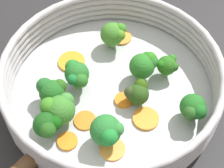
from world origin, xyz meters
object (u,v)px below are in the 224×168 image
object	(u,v)px
carrot_slice_0	(85,120)
carrot_slice_3	(146,119)
broccoli_floret_2	(76,75)
broccoli_floret_4	(47,126)
broccoli_floret_9	(107,131)
broccoli_floret_3	(52,91)
skillet	(112,92)
carrot_slice_5	(113,149)
broccoli_floret_6	(113,34)
carrot_slice_6	(124,100)
broccoli_floret_7	(193,108)
carrot_slice_2	(68,141)
broccoli_floret_0	(167,65)
broccoli_floret_1	(59,109)
broccoli_floret_8	(138,93)
carrot_slice_4	(72,62)
broccoli_floret_5	(144,64)
carrot_slice_1	(123,38)

from	to	relation	value
carrot_slice_0	carrot_slice_3	distance (m)	0.10
carrot_slice_0	broccoli_floret_2	world-z (taller)	broccoli_floret_2
broccoli_floret_4	broccoli_floret_9	world-z (taller)	broccoli_floret_9
broccoli_floret_3	broccoli_floret_9	world-z (taller)	broccoli_floret_9
skillet	carrot_slice_5	distance (m)	0.11
broccoli_floret_6	broccoli_floret_9	xyz separation A→B (m)	(0.02, -0.20, 0.00)
carrot_slice_6	broccoli_floret_7	distance (m)	0.11
skillet	carrot_slice_2	world-z (taller)	carrot_slice_2
carrot_slice_0	broccoli_floret_6	distance (m)	0.17
carrot_slice_0	broccoli_floret_4	distance (m)	0.07
skillet	broccoli_floret_0	size ratio (longest dim) A/B	7.87
skillet	broccoli_floret_1	size ratio (longest dim) A/B	6.49
broccoli_floret_8	broccoli_floret_7	bearing A→B (deg)	-13.50
carrot_slice_4	carrot_slice_5	size ratio (longest dim) A/B	1.21
carrot_slice_4	broccoli_floret_2	size ratio (longest dim) A/B	0.92
carrot_slice_5	broccoli_floret_9	xyz separation A→B (m)	(-0.01, 0.01, 0.03)
carrot_slice_5	carrot_slice_4	bearing A→B (deg)	121.40
carrot_slice_6	broccoli_floret_5	size ratio (longest dim) A/B	0.55
broccoli_floret_0	broccoli_floret_6	bearing A→B (deg)	151.37
broccoli_floret_6	broccoli_floret_7	world-z (taller)	broccoli_floret_6
broccoli_floret_1	broccoli_floret_5	size ratio (longest dim) A/B	1.00
carrot_slice_0	broccoli_floret_2	xyz separation A→B (m)	(-0.03, 0.06, 0.03)
carrot_slice_1	carrot_slice_4	distance (m)	0.11
carrot_slice_3	broccoli_floret_2	distance (m)	0.13
skillet	carrot_slice_0	distance (m)	0.08
carrot_slice_0	broccoli_floret_9	bearing A→B (deg)	-39.26
carrot_slice_4	broccoli_floret_4	world-z (taller)	broccoli_floret_4
carrot_slice_5	broccoli_floret_6	world-z (taller)	broccoli_floret_6
carrot_slice_3	carrot_slice_4	distance (m)	0.17
carrot_slice_3	broccoli_floret_5	size ratio (longest dim) A/B	0.78
carrot_slice_0	carrot_slice_4	size ratio (longest dim) A/B	0.74
carrot_slice_2	broccoli_floret_8	size ratio (longest dim) A/B	0.74
carrot_slice_1	broccoli_floret_5	xyz separation A→B (m)	(0.05, -0.09, 0.03)
broccoli_floret_7	broccoli_floret_9	distance (m)	0.14
carrot_slice_0	carrot_slice_5	xyz separation A→B (m)	(0.05, -0.04, 0.00)
broccoli_floret_3	broccoli_floret_9	bearing A→B (deg)	-32.37
broccoli_floret_3	broccoli_floret_7	distance (m)	0.22
broccoli_floret_0	broccoli_floret_6	distance (m)	0.11
carrot_slice_2	broccoli_floret_3	bearing A→B (deg)	118.77
carrot_slice_4	broccoli_floret_3	distance (m)	0.09
carrot_slice_2	carrot_slice_1	bearing A→B (deg)	76.18
broccoli_floret_9	carrot_slice_2	bearing A→B (deg)	-173.00
carrot_slice_6	carrot_slice_4	bearing A→B (deg)	145.97
broccoli_floret_3	broccoli_floret_2	bearing A→B (deg)	47.10
carrot_slice_1	broccoli_floret_7	xyz separation A→B (m)	(0.13, -0.16, 0.03)
carrot_slice_3	broccoli_floret_0	xyz separation A→B (m)	(0.03, 0.09, 0.03)
carrot_slice_0	carrot_slice_6	distance (m)	0.07
broccoli_floret_2	broccoli_floret_7	world-z (taller)	broccoli_floret_2
carrot_slice_2	broccoli_floret_6	size ratio (longest dim) A/B	0.59
carrot_slice_6	broccoli_floret_6	size ratio (longest dim) A/B	0.56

